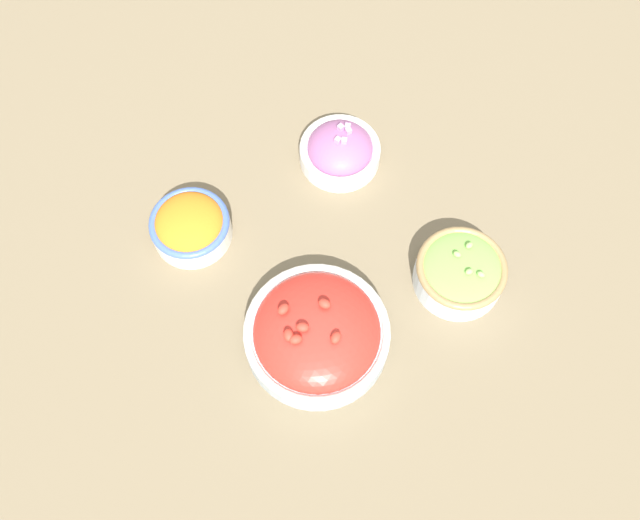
{
  "coord_description": "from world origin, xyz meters",
  "views": [
    {
      "loc": [
        -0.22,
        -0.39,
        1.0
      ],
      "look_at": [
        0.0,
        0.0,
        0.03
      ],
      "focal_mm": 40.0,
      "sensor_mm": 36.0,
      "label": 1
    }
  ],
  "objects_px": {
    "bowl_carrots": "(190,225)",
    "bowl_red_onion": "(340,150)",
    "bowl_lettuce": "(460,272)",
    "bowl_cherry_tomatoes": "(317,333)"
  },
  "relations": [
    {
      "from": "bowl_cherry_tomatoes",
      "to": "bowl_red_onion",
      "type": "height_order",
      "value": "bowl_cherry_tomatoes"
    },
    {
      "from": "bowl_lettuce",
      "to": "bowl_carrots",
      "type": "distance_m",
      "value": 0.42
    },
    {
      "from": "bowl_carrots",
      "to": "bowl_red_onion",
      "type": "height_order",
      "value": "bowl_red_onion"
    },
    {
      "from": "bowl_cherry_tomatoes",
      "to": "bowl_red_onion",
      "type": "bearing_deg",
      "value": 54.26
    },
    {
      "from": "bowl_carrots",
      "to": "bowl_lettuce",
      "type": "bearing_deg",
      "value": -40.07
    },
    {
      "from": "bowl_lettuce",
      "to": "bowl_cherry_tomatoes",
      "type": "distance_m",
      "value": 0.23
    },
    {
      "from": "bowl_cherry_tomatoes",
      "to": "bowl_lettuce",
      "type": "bearing_deg",
      "value": -4.82
    },
    {
      "from": "bowl_carrots",
      "to": "bowl_red_onion",
      "type": "relative_size",
      "value": 0.94
    },
    {
      "from": "bowl_lettuce",
      "to": "bowl_cherry_tomatoes",
      "type": "relative_size",
      "value": 0.64
    },
    {
      "from": "bowl_cherry_tomatoes",
      "to": "bowl_red_onion",
      "type": "xyz_separation_m",
      "value": [
        0.19,
        0.26,
        -0.01
      ]
    }
  ]
}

